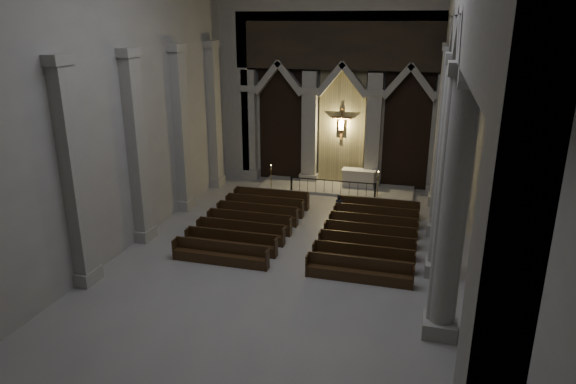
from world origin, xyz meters
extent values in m
plane|color=gray|center=(0.00, 0.00, 0.00)|extent=(24.00, 24.00, 0.00)
cube|color=#A09D96|center=(0.00, 12.00, 6.00)|extent=(14.00, 0.10, 12.00)
cube|color=#A09D96|center=(0.00, -12.00, 6.00)|extent=(14.00, 0.10, 12.00)
cube|color=#A09D96|center=(-7.00, 0.00, 6.00)|extent=(0.10, 24.00, 12.00)
cube|color=#A09D96|center=(7.00, 0.00, 6.00)|extent=(0.10, 24.00, 12.00)
cube|color=#A19F96|center=(-5.40, 11.50, 3.20)|extent=(0.80, 0.50, 6.40)
cube|color=#A19F96|center=(-5.40, 11.50, 0.25)|extent=(1.05, 0.70, 0.50)
cube|color=#A19F96|center=(-5.40, 11.50, 5.35)|extent=(1.00, 0.65, 0.35)
cube|color=#A19F96|center=(-1.80, 11.50, 3.20)|extent=(0.80, 0.50, 6.40)
cube|color=#A19F96|center=(-1.80, 11.50, 0.25)|extent=(1.05, 0.70, 0.50)
cube|color=#A19F96|center=(-1.80, 11.50, 5.35)|extent=(1.00, 0.65, 0.35)
cube|color=#A19F96|center=(1.80, 11.50, 3.20)|extent=(0.80, 0.50, 6.40)
cube|color=#A19F96|center=(1.80, 11.50, 0.25)|extent=(1.05, 0.70, 0.50)
cube|color=#A19F96|center=(1.80, 11.50, 5.35)|extent=(1.00, 0.65, 0.35)
cube|color=#A19F96|center=(5.40, 11.50, 3.20)|extent=(0.80, 0.50, 6.40)
cube|color=#A19F96|center=(5.40, 11.50, 0.25)|extent=(1.05, 0.70, 0.50)
cube|color=#A19F96|center=(5.40, 11.50, 5.35)|extent=(1.00, 0.65, 0.35)
cube|color=black|center=(-3.60, 11.85, 3.50)|extent=(2.60, 0.15, 7.00)
cube|color=tan|center=(0.00, 11.85, 3.50)|extent=(2.60, 0.15, 7.00)
cube|color=black|center=(3.60, 11.85, 3.50)|extent=(2.60, 0.15, 7.00)
cube|color=black|center=(0.00, 11.50, 8.00)|extent=(12.00, 0.50, 3.00)
cube|color=#A19F96|center=(-6.20, 11.50, 4.50)|extent=(1.60, 0.50, 9.00)
cube|color=#A19F96|center=(6.20, 11.50, 4.50)|extent=(1.60, 0.50, 9.00)
plane|color=#FFE072|center=(0.00, 11.82, 3.50)|extent=(1.50, 0.00, 1.50)
cube|color=brown|center=(0.00, 11.73, 3.50)|extent=(0.13, 0.08, 1.80)
cube|color=brown|center=(0.00, 11.73, 3.85)|extent=(1.10, 0.08, 0.13)
cube|color=tan|center=(0.00, 11.67, 3.45)|extent=(0.26, 0.10, 0.60)
sphere|color=tan|center=(0.00, 11.67, 3.85)|extent=(0.17, 0.17, 0.17)
cylinder|color=tan|center=(-0.26, 11.67, 3.82)|extent=(0.45, 0.08, 0.08)
cylinder|color=tan|center=(0.26, 11.67, 3.82)|extent=(0.45, 0.08, 0.08)
cube|color=#A19F96|center=(5.50, 9.50, 0.25)|extent=(1.00, 1.00, 0.50)
cylinder|color=#A19F96|center=(5.50, 9.50, 4.00)|extent=(0.70, 0.70, 7.50)
cube|color=#A19F96|center=(5.50, 9.50, 7.85)|extent=(0.95, 0.95, 0.35)
cube|color=#A19F96|center=(5.50, 5.50, 0.25)|extent=(1.00, 1.00, 0.50)
cylinder|color=#A19F96|center=(5.50, 5.50, 4.00)|extent=(0.70, 0.70, 7.50)
cube|color=#A19F96|center=(5.50, 5.50, 7.85)|extent=(0.95, 0.95, 0.35)
cube|color=#A19F96|center=(5.50, 1.50, 0.25)|extent=(1.00, 1.00, 0.50)
cylinder|color=#A19F96|center=(5.50, 1.50, 4.00)|extent=(0.70, 0.70, 7.50)
cube|color=#A19F96|center=(5.50, 1.50, 7.85)|extent=(0.95, 0.95, 0.35)
cube|color=#A19F96|center=(5.50, -2.50, 0.25)|extent=(1.00, 1.00, 0.50)
cylinder|color=#A19F96|center=(5.50, -2.50, 4.00)|extent=(0.70, 0.70, 7.50)
cube|color=#A19F96|center=(5.50, -2.50, 7.85)|extent=(0.95, 0.95, 0.35)
cube|color=#A19F96|center=(5.50, 11.40, 4.60)|extent=(0.55, 1.20, 9.20)
cube|color=#A19F96|center=(-6.75, 9.50, 0.25)|extent=(0.60, 1.00, 0.50)
cube|color=#A19F96|center=(-6.75, 9.50, 4.00)|extent=(0.50, 0.80, 7.50)
cube|color=#A19F96|center=(-6.75, 9.50, 7.85)|extent=(0.60, 1.00, 0.35)
cube|color=#A19F96|center=(-6.75, 5.50, 0.25)|extent=(0.60, 1.00, 0.50)
cube|color=#A19F96|center=(-6.75, 5.50, 4.00)|extent=(0.50, 0.80, 7.50)
cube|color=#A19F96|center=(-6.75, 5.50, 7.85)|extent=(0.60, 1.00, 0.35)
cube|color=#A19F96|center=(-6.75, 1.50, 0.25)|extent=(0.60, 1.00, 0.50)
cube|color=#A19F96|center=(-6.75, 1.50, 4.00)|extent=(0.50, 0.80, 7.50)
cube|color=#A19F96|center=(-6.75, 1.50, 7.85)|extent=(0.60, 1.00, 0.35)
cube|color=#A19F96|center=(-6.75, -2.50, 0.25)|extent=(0.60, 1.00, 0.50)
cube|color=#A19F96|center=(-6.75, -2.50, 4.00)|extent=(0.50, 0.80, 7.50)
cube|color=#A19F96|center=(-6.75, -2.50, 7.85)|extent=(0.60, 1.00, 0.35)
cube|color=#A19F96|center=(0.00, 10.60, 0.07)|extent=(8.50, 2.60, 0.15)
cube|color=beige|center=(1.18, 11.04, 0.61)|extent=(1.74, 0.68, 0.92)
cube|color=silver|center=(1.18, 11.04, 1.09)|extent=(1.89, 0.75, 0.04)
cube|color=black|center=(0.00, 9.36, 0.87)|extent=(4.57, 0.05, 0.05)
cube|color=black|center=(-2.28, 9.36, 0.46)|extent=(0.09, 0.09, 0.91)
cube|color=black|center=(2.28, 9.36, 0.46)|extent=(0.09, 0.09, 0.91)
cylinder|color=black|center=(-1.83, 9.36, 0.43)|extent=(0.02, 0.02, 0.84)
cylinder|color=black|center=(-1.37, 9.36, 0.43)|extent=(0.02, 0.02, 0.84)
cylinder|color=black|center=(-0.91, 9.36, 0.43)|extent=(0.02, 0.02, 0.84)
cylinder|color=black|center=(-0.46, 9.36, 0.43)|extent=(0.02, 0.02, 0.84)
cylinder|color=black|center=(0.00, 9.36, 0.43)|extent=(0.02, 0.02, 0.84)
cylinder|color=black|center=(0.46, 9.36, 0.43)|extent=(0.02, 0.02, 0.84)
cylinder|color=black|center=(0.91, 9.36, 0.43)|extent=(0.02, 0.02, 0.84)
cylinder|color=black|center=(1.37, 9.36, 0.43)|extent=(0.02, 0.02, 0.84)
cylinder|color=black|center=(1.83, 9.36, 0.43)|extent=(0.02, 0.02, 0.84)
cylinder|color=#A48232|center=(-3.49, 9.48, 0.03)|extent=(0.25, 0.25, 0.05)
cylinder|color=#A48232|center=(-3.49, 9.48, 0.62)|extent=(0.04, 0.04, 1.18)
cylinder|color=#A48232|center=(-3.49, 9.48, 1.21)|extent=(0.12, 0.12, 0.02)
cylinder|color=#EDE3C7|center=(-3.49, 9.48, 1.31)|extent=(0.05, 0.05, 0.21)
sphere|color=#EAB151|center=(-3.49, 9.48, 1.44)|extent=(0.05, 0.05, 0.05)
cylinder|color=#A48232|center=(2.39, 9.54, 0.03)|extent=(0.26, 0.26, 0.05)
cylinder|color=#A48232|center=(2.39, 9.54, 0.65)|extent=(0.04, 0.04, 1.24)
cylinder|color=#A48232|center=(2.39, 9.54, 1.27)|extent=(0.13, 0.13, 0.02)
cylinder|color=#EDE3C7|center=(2.39, 9.54, 1.38)|extent=(0.05, 0.05, 0.22)
sphere|color=#EAB151|center=(2.39, 9.54, 1.51)|extent=(0.05, 0.05, 0.05)
cube|color=black|center=(-2.70, 6.90, 0.21)|extent=(3.85, 0.37, 0.41)
cube|color=black|center=(-2.70, 7.07, 0.64)|extent=(3.85, 0.06, 0.46)
cube|color=black|center=(-4.63, 6.90, 0.41)|extent=(0.06, 0.41, 0.83)
cube|color=black|center=(-0.77, 6.90, 0.41)|extent=(0.06, 0.41, 0.83)
cube|color=black|center=(2.70, 6.90, 0.21)|extent=(3.85, 0.37, 0.41)
cube|color=black|center=(2.70, 7.07, 0.64)|extent=(3.85, 0.06, 0.46)
cube|color=black|center=(0.77, 6.90, 0.41)|extent=(0.06, 0.41, 0.83)
cube|color=black|center=(4.63, 6.90, 0.41)|extent=(0.06, 0.41, 0.83)
cube|color=black|center=(-2.70, 5.77, 0.21)|extent=(3.85, 0.37, 0.41)
cube|color=black|center=(-2.70, 5.95, 0.64)|extent=(3.85, 0.06, 0.46)
cube|color=black|center=(-4.63, 5.77, 0.41)|extent=(0.06, 0.41, 0.83)
cube|color=black|center=(-0.77, 5.77, 0.41)|extent=(0.06, 0.41, 0.83)
cube|color=black|center=(2.70, 5.77, 0.21)|extent=(3.85, 0.37, 0.41)
cube|color=black|center=(2.70, 5.95, 0.64)|extent=(3.85, 0.06, 0.46)
cube|color=black|center=(0.77, 5.77, 0.41)|extent=(0.06, 0.41, 0.83)
cube|color=black|center=(4.63, 5.77, 0.41)|extent=(0.06, 0.41, 0.83)
cube|color=black|center=(-2.70, 4.65, 0.21)|extent=(3.85, 0.37, 0.41)
cube|color=black|center=(-2.70, 4.82, 0.64)|extent=(3.85, 0.06, 0.46)
cube|color=black|center=(-4.63, 4.65, 0.41)|extent=(0.06, 0.41, 0.83)
cube|color=black|center=(-0.77, 4.65, 0.41)|extent=(0.06, 0.41, 0.83)
cube|color=black|center=(2.70, 4.65, 0.21)|extent=(3.85, 0.37, 0.41)
cube|color=black|center=(2.70, 4.82, 0.64)|extent=(3.85, 0.06, 0.46)
cube|color=black|center=(0.77, 4.65, 0.41)|extent=(0.06, 0.41, 0.83)
cube|color=black|center=(4.63, 4.65, 0.41)|extent=(0.06, 0.41, 0.83)
cube|color=black|center=(-2.70, 3.52, 0.21)|extent=(3.85, 0.37, 0.41)
cube|color=black|center=(-2.70, 3.70, 0.64)|extent=(3.85, 0.06, 0.46)
cube|color=black|center=(-4.63, 3.52, 0.41)|extent=(0.06, 0.41, 0.83)
cube|color=black|center=(-0.77, 3.52, 0.41)|extent=(0.06, 0.41, 0.83)
cube|color=black|center=(2.70, 3.52, 0.21)|extent=(3.85, 0.37, 0.41)
cube|color=black|center=(2.70, 3.70, 0.64)|extent=(3.85, 0.06, 0.46)
cube|color=black|center=(0.77, 3.52, 0.41)|extent=(0.06, 0.41, 0.83)
cube|color=black|center=(4.63, 3.52, 0.41)|extent=(0.06, 0.41, 0.83)
cube|color=black|center=(-2.70, 2.40, 0.21)|extent=(3.85, 0.37, 0.41)
cube|color=black|center=(-2.70, 2.57, 0.64)|extent=(3.85, 0.06, 0.46)
cube|color=black|center=(-4.63, 2.40, 0.41)|extent=(0.06, 0.41, 0.83)
cube|color=black|center=(-0.77, 2.40, 0.41)|extent=(0.06, 0.41, 0.83)
cube|color=black|center=(2.70, 2.40, 0.21)|extent=(3.85, 0.37, 0.41)
cube|color=black|center=(2.70, 2.57, 0.64)|extent=(3.85, 0.06, 0.46)
cube|color=black|center=(0.77, 2.40, 0.41)|extent=(0.06, 0.41, 0.83)
cube|color=black|center=(4.63, 2.40, 0.41)|extent=(0.06, 0.41, 0.83)
cube|color=black|center=(-2.70, 1.27, 0.21)|extent=(3.85, 0.37, 0.41)
cube|color=black|center=(-2.70, 1.45, 0.64)|extent=(3.85, 0.06, 0.46)
cube|color=black|center=(-4.63, 1.27, 0.41)|extent=(0.06, 0.41, 0.83)
cube|color=black|center=(-0.77, 1.27, 0.41)|extent=(0.06, 0.41, 0.83)
cube|color=black|center=(2.70, 1.27, 0.21)|extent=(3.85, 0.37, 0.41)
cube|color=black|center=(2.70, 1.45, 0.64)|extent=(3.85, 0.06, 0.46)
cube|color=black|center=(0.77, 1.27, 0.41)|extent=(0.06, 0.41, 0.83)
cube|color=black|center=(4.63, 1.27, 0.41)|extent=(0.06, 0.41, 0.83)
cube|color=black|center=(-2.70, 0.15, 0.21)|extent=(3.85, 0.37, 0.41)
cube|color=black|center=(-2.70, 0.32, 0.64)|extent=(3.85, 0.06, 0.46)
cube|color=black|center=(-4.63, 0.15, 0.41)|extent=(0.06, 0.41, 0.83)
cube|color=black|center=(-0.77, 0.15, 0.41)|extent=(0.06, 0.41, 0.83)
cube|color=black|center=(2.70, 0.15, 0.21)|extent=(3.85, 0.37, 0.41)
cube|color=black|center=(2.70, 0.32, 0.64)|extent=(3.85, 0.06, 0.46)
cube|color=black|center=(0.77, 0.15, 0.41)|extent=(0.06, 0.41, 0.83)
cube|color=black|center=(4.63, 0.15, 0.41)|extent=(0.06, 0.41, 0.83)
imported|color=black|center=(0.91, 6.14, 0.59)|extent=(0.47, 0.34, 1.19)
camera|label=1|loc=(4.62, -16.62, 9.01)|focal=32.00mm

